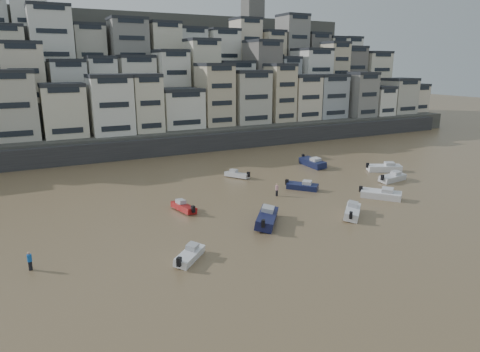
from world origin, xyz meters
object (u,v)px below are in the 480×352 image
boat_b (381,193)px  boat_e (302,185)px  boat_f (184,206)px  person_blue (30,261)px  boat_g (385,167)px  boat_h (237,174)px  boat_i (313,161)px  boat_a (352,210)px  boat_c (267,216)px  boat_j (190,254)px  boat_d (393,177)px  person_pink (277,190)px

boat_b → boat_e: boat_b is taller
boat_f → person_blue: person_blue is taller
boat_g → boat_h: size_ratio=1.38×
boat_i → boat_h: bearing=-83.6°
boat_a → boat_i: boat_i is taller
boat_a → boat_b: boat_b is taller
boat_c → boat_h: (6.17, 19.68, -0.30)m
boat_e → boat_b: bearing=-0.7°
boat_i → boat_j: size_ratio=1.46×
boat_d → person_pink: 19.94m
boat_e → boat_g: boat_g is taller
boat_a → person_pink: person_pink is taller
boat_j → boat_c: bearing=-21.2°
boat_b → boat_h: 22.30m
boat_a → boat_f: (-17.17, 10.93, -0.14)m
person_pink → boat_g: bearing=8.4°
person_blue → boat_c: bearing=0.3°
boat_a → boat_e: 11.83m
boat_j → boat_e: bearing=-12.3°
boat_g → boat_j: size_ratio=1.34×
boat_a → person_pink: 11.54m
boat_j → person_pink: size_ratio=2.61×
boat_e → boat_i: 14.92m
boat_f → boat_b: bearing=-118.4°
boat_b → boat_e: 10.81m
boat_g → person_pink: 23.68m
boat_h → person_pink: (0.43, -11.21, 0.27)m
boat_g → boat_i: 12.06m
boat_b → person_blue: bearing=-127.3°
boat_e → boat_i: (9.99, 11.09, 0.24)m
boat_f → boat_i: 30.71m
boat_a → boat_c: size_ratio=0.83×
boat_d → boat_g: boat_g is taller
boat_a → boat_i: bearing=19.6°
boat_a → person_pink: (-3.73, 10.92, 0.12)m
person_pink → boat_f: bearing=179.9°
boat_c → boat_i: (21.45, 20.42, 0.01)m
boat_g → boat_f: bearing=-148.1°
boat_e → boat_f: bearing=-127.7°
boat_c → person_blue: boat_c is taller
boat_h → boat_i: size_ratio=0.66×
boat_b → boat_e: bearing=-179.1°
boat_b → boat_e: size_ratio=1.16×
boat_d → person_pink: bearing=166.6°
boat_a → boat_f: bearing=103.0°
boat_g → boat_b: bearing=-110.3°
boat_a → boat_c: 10.62m
boat_a → boat_f: boat_a is taller
boat_b → boat_g: size_ratio=0.93×
boat_i → person_blue: (-45.62, -20.55, -0.04)m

